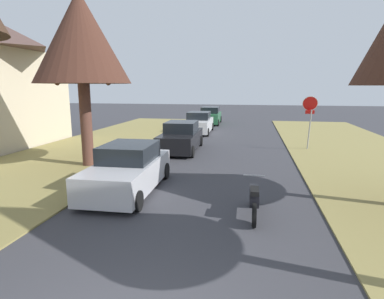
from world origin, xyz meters
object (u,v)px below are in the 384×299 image
(stop_sign_far, at_px, (310,111))
(parked_sedan_white, at_px, (199,123))
(parked_motorcycle, at_px, (254,199))
(street_tree_left_mid_a, at_px, (81,38))
(parked_sedan_black, at_px, (181,138))
(parked_sedan_silver, at_px, (128,170))
(parked_sedan_green, at_px, (210,116))

(stop_sign_far, bearing_deg, parked_sedan_white, 142.33)
(parked_motorcycle, bearing_deg, street_tree_left_mid_a, 148.94)
(parked_sedan_white, xyz_separation_m, parked_motorcycle, (4.12, -15.48, -0.24))
(street_tree_left_mid_a, xyz_separation_m, parked_sedan_black, (3.26, 4.14, -4.66))
(stop_sign_far, bearing_deg, parked_motorcycle, -106.40)
(street_tree_left_mid_a, height_order, parked_motorcycle, street_tree_left_mid_a)
(street_tree_left_mid_a, height_order, parked_sedan_black, street_tree_left_mid_a)
(parked_sedan_silver, bearing_deg, parked_motorcycle, -18.63)
(parked_sedan_silver, bearing_deg, stop_sign_far, 50.65)
(parked_motorcycle, bearing_deg, parked_sedan_white, 104.90)
(stop_sign_far, relative_size, parked_sedan_silver, 0.65)
(parked_sedan_silver, bearing_deg, parked_sedan_green, 89.80)
(stop_sign_far, distance_m, parked_sedan_green, 13.64)
(parked_sedan_green, relative_size, parked_motorcycle, 2.17)
(parked_sedan_black, relative_size, parked_sedan_white, 1.00)
(parked_sedan_black, xyz_separation_m, parked_motorcycle, (3.91, -8.46, -0.24))
(parked_sedan_black, distance_m, parked_motorcycle, 9.32)
(stop_sign_far, distance_m, parked_sedan_black, 7.18)
(stop_sign_far, bearing_deg, parked_sedan_black, -167.15)
(parked_sedan_green, bearing_deg, parked_motorcycle, -79.39)
(parked_sedan_white, bearing_deg, stop_sign_far, -37.67)
(parked_sedan_silver, height_order, parked_sedan_black, same)
(street_tree_left_mid_a, xyz_separation_m, parked_motorcycle, (7.17, -4.32, -4.90))
(stop_sign_far, xyz_separation_m, parked_sedan_black, (-6.86, -1.57, -1.41))
(stop_sign_far, relative_size, parked_sedan_white, 0.65)
(parked_sedan_silver, xyz_separation_m, parked_sedan_black, (0.22, 7.07, 0.00))
(street_tree_left_mid_a, height_order, parked_sedan_white, street_tree_left_mid_a)
(parked_sedan_white, relative_size, parked_sedan_green, 1.00)
(stop_sign_far, distance_m, parked_motorcycle, 10.58)
(stop_sign_far, xyz_separation_m, parked_sedan_green, (-7.01, 11.62, -1.41))
(street_tree_left_mid_a, relative_size, parked_motorcycle, 3.54)
(street_tree_left_mid_a, xyz_separation_m, parked_sedan_silver, (3.04, -2.93, -4.66))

